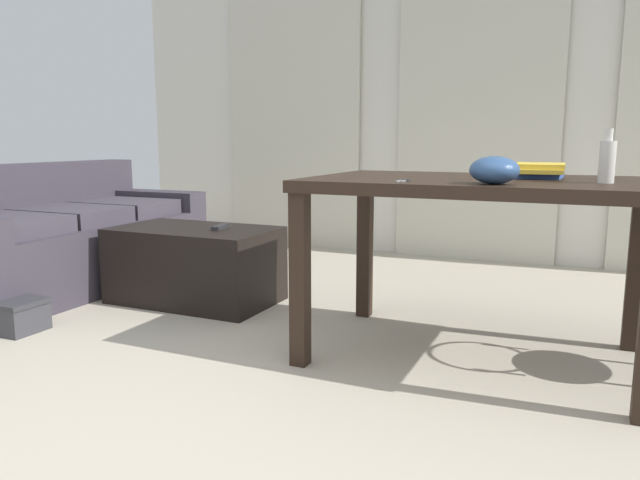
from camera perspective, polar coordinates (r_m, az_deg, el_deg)
The scene contains 12 objects.
ground_plane at distance 2.91m, azimuth 6.63°, elevation -9.39°, with size 8.71×8.71×0.00m, color #B2A893.
wall_back at distance 4.92m, azimuth 15.05°, elevation 13.59°, with size 6.20×0.10×2.63m, color silver.
curtains at distance 4.83m, azimuth 14.79°, elevation 11.63°, with size 4.41×0.03×2.28m.
couch at distance 4.21m, azimuth -23.54°, elevation 0.04°, with size 0.91×1.88×0.79m.
coffee_table at distance 3.57m, azimuth -11.83°, elevation -2.33°, with size 0.93×0.55×0.44m.
craft_table at distance 2.60m, azimuth 14.79°, elevation 3.53°, with size 1.38×0.88×0.78m.
bottle_near at distance 2.48m, azimuth 25.76°, elevation 6.86°, with size 0.06×0.06×0.20m.
bowl at distance 2.28m, azimuth 16.33°, elevation 6.43°, with size 0.18×0.18×0.10m, color #2D4C7A.
book_stack at distance 2.70m, azimuth 20.25°, elevation 6.26°, with size 0.21×0.31×0.06m.
scissors at distance 2.36m, azimuth 8.07°, elevation 5.64°, with size 0.04×0.10×0.00m.
tv_remote_primary at distance 3.46m, azimuth -9.49°, elevation 1.24°, with size 0.05×0.17×0.02m, color #232326.
shoebox at distance 3.39m, azimuth -27.65°, elevation -6.28°, with size 0.37×0.22×0.16m.
Camera 1 is at (0.82, -1.21, 0.94)m, focal length 33.47 mm.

